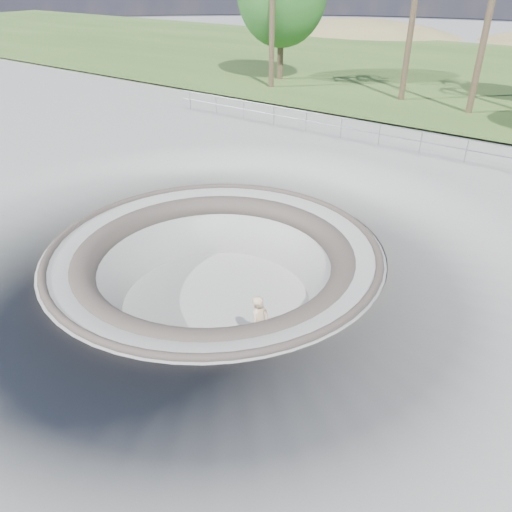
# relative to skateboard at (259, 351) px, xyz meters

# --- Properties ---
(ground) EXTENTS (180.00, 180.00, 0.00)m
(ground) POSITION_rel_skateboard_xyz_m (-2.68, 1.33, 1.83)
(ground) COLOR gray
(ground) RESTS_ON ground
(skate_bowl) EXTENTS (14.00, 14.00, 4.10)m
(skate_bowl) POSITION_rel_skateboard_xyz_m (-2.68, 1.33, -0.00)
(skate_bowl) COLOR gray
(skate_bowl) RESTS_ON ground
(grass_strip) EXTENTS (180.00, 36.00, 0.12)m
(grass_strip) POSITION_rel_skateboard_xyz_m (-2.68, 35.33, 2.05)
(grass_strip) COLOR #355120
(grass_strip) RESTS_ON ground
(safety_railing) EXTENTS (25.00, 0.06, 1.03)m
(safety_railing) POSITION_rel_skateboard_xyz_m (-2.68, 13.33, 2.52)
(safety_railing) COLOR gray
(safety_railing) RESTS_ON ground
(skateboard) EXTENTS (0.94, 0.53, 0.09)m
(skateboard) POSITION_rel_skateboard_xyz_m (0.00, 0.00, 0.00)
(skateboard) COLOR #96633C
(skateboard) RESTS_ON ground
(skater) EXTENTS (0.48, 0.69, 1.80)m
(skater) POSITION_rel_skateboard_xyz_m (0.00, -0.00, 0.92)
(skater) COLOR tan
(skater) RESTS_ON skateboard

